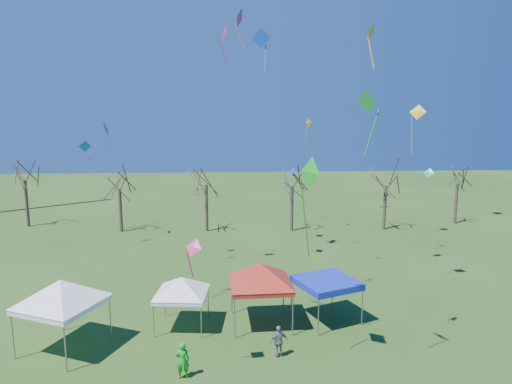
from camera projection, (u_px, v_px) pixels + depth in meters
The scene contains 26 objects.
ground at pixel (233, 362), 21.33m from camera, with size 140.00×140.00×0.00m, color #254817.
tree_0 at pixel (23, 164), 45.95m from camera, with size 3.83×3.83×8.44m.
tree_1 at pixel (119, 173), 43.96m from camera, with size 3.42×3.42×7.54m.
tree_2 at pixel (206, 168), 44.10m from camera, with size 3.71×3.71×8.18m.
tree_3 at pixel (292, 170), 44.29m from camera, with size 3.59×3.59×7.91m.
tree_4 at pixel (386, 169), 44.79m from camera, with size 3.58×3.58×7.89m.
tree_5 at pixel (458, 170), 47.36m from camera, with size 3.39×3.39×7.46m.
tent_white_west at pixel (60, 285), 21.93m from camera, with size 4.41×4.41×4.17m.
tent_white_mid at pixel (181, 281), 24.40m from camera, with size 3.73×3.73×3.30m.
tent_red at pixel (261, 267), 24.69m from camera, with size 4.58×4.58×4.04m.
tent_blue at pixel (326, 283), 25.36m from camera, with size 3.94×3.94×2.39m.
person_green at pixel (183, 360), 19.95m from camera, with size 0.61×0.40×1.66m, color green.
person_grey at pixel (279, 341), 21.71m from camera, with size 0.91×0.38×1.56m, color slate.
kite_25 at pixel (261, 39), 18.39m from camera, with size 0.82×0.42×1.80m.
kite_11 at pixel (239, 18), 32.18m from camera, with size 0.92×1.42×2.97m.
kite_5 at pixel (309, 174), 18.98m from camera, with size 0.84×1.36×4.43m.
kite_27 at pixel (368, 102), 17.74m from camera, with size 0.86×1.14×2.66m.
kite_17 at pixel (418, 113), 27.84m from camera, with size 1.13×0.99×3.13m.
kite_9 at pixel (371, 33), 18.38m from camera, with size 0.62×0.73×1.80m.
kite_24 at pixel (224, 34), 30.13m from camera, with size 0.65×1.07×2.68m.
kite_19 at pixel (309, 123), 42.37m from camera, with size 0.77×0.61×1.95m.
kite_13 at pixel (85, 147), 37.35m from camera, with size 1.06×0.92×2.62m.
kite_12 at pixel (429, 173), 42.73m from camera, with size 1.11×1.10×3.26m.
kite_22 at pixel (292, 173), 40.13m from camera, with size 0.99×1.10×2.99m.
kite_2 at pixel (107, 129), 39.64m from camera, with size 0.81×1.53×3.68m.
kite_1 at pixel (193, 248), 18.94m from camera, with size 0.95×0.87×1.80m.
Camera 1 is at (-0.09, -19.68, 11.50)m, focal length 32.00 mm.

